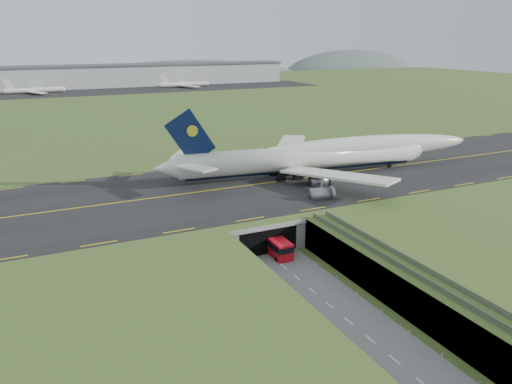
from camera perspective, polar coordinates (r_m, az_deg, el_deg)
ground at (r=89.00m, az=3.75°, el=-9.09°), size 900.00×900.00×0.00m
airfield_deck at (r=87.71m, az=3.79°, el=-7.33°), size 800.00×800.00×6.00m
trench_road at (r=83.22m, az=6.28°, el=-11.07°), size 12.00×75.00×0.20m
taxiway at (r=114.73m, az=-4.14°, el=0.30°), size 800.00×44.00×0.18m
tunnel_portal at (r=101.37m, az=-0.77°, el=-3.62°), size 17.00×22.30×6.00m
guideway at (r=78.83m, az=17.83°, el=-9.28°), size 3.00×53.00×7.05m
jumbo_jet at (r=127.61m, az=7.86°, el=4.22°), size 85.87×56.38×18.78m
shuttle_tram at (r=94.55m, az=2.38°, el=-6.21°), size 3.23×8.23×3.33m
cargo_terminal at (r=371.94m, az=-19.56°, el=12.34°), size 320.00×67.00×15.60m
distant_hills at (r=512.05m, az=-13.70°, el=11.88°), size 700.00×91.00×60.00m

